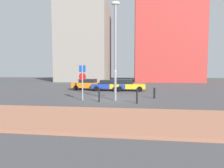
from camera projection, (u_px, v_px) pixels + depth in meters
The scene contains 13 objects.
ground_plane at pixel (111, 99), 14.86m from camera, with size 120.00×120.00×0.00m, color #424244.
sidewalk_brick at pixel (94, 118), 8.31m from camera, with size 40.00×4.45×0.14m, color #9E664C.
parked_car_orange at pixel (88, 84), 22.30m from camera, with size 4.07×2.06×1.45m.
parked_car_blue at pixel (109, 85), 21.44m from camera, with size 4.20×2.00×1.35m.
parked_car_yellow at pixel (127, 85), 21.13m from camera, with size 4.31×1.94×1.40m.
parking_sign_post at pixel (82, 78), 13.82m from camera, with size 0.60×0.10×2.91m.
parking_meter at pixel (114, 88), 15.09m from camera, with size 0.18×0.14×1.47m.
street_lamp at pixel (115, 44), 13.64m from camera, with size 0.70×0.36×7.92m.
traffic_bollard_near at pixel (137, 96), 12.61m from camera, with size 0.13×0.13×1.07m, color black.
traffic_bollard_mid at pixel (154, 93), 15.07m from camera, with size 0.17×0.17×0.94m, color black.
traffic_bollard_far at pixel (99, 95), 13.26m from camera, with size 0.13×0.13×1.09m, color black.
building_colorful_midrise at pixel (165, 33), 43.15m from camera, with size 15.41×13.07×24.69m, color #BF3833.
building_under_construction at pixel (85, 43), 44.47m from camera, with size 12.21×12.32×20.24m, color gray.
Camera 1 is at (1.88, -14.62, 2.31)m, focal length 27.23 mm.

